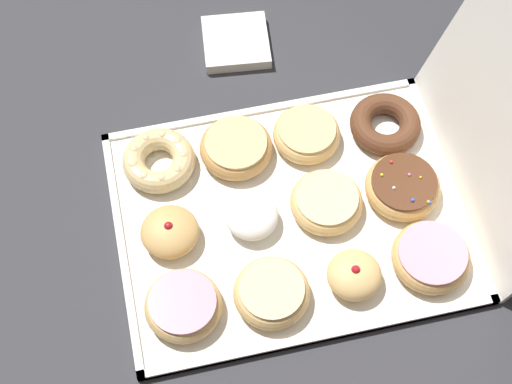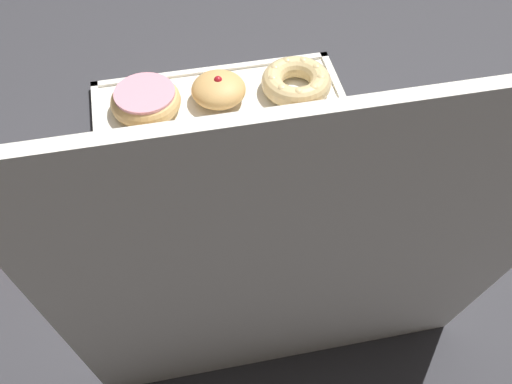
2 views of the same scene
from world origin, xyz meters
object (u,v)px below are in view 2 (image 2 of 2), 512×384
at_px(jelly_filled_donut_1, 216,90).
at_px(napkin_stack, 461,142).
at_px(donut_box, 240,185).
at_px(glazed_ring_donut_7, 249,205).
at_px(glazed_ring_donut_5, 148,158).
at_px(jelly_filled_donut_8, 156,223).
at_px(pink_frosted_donut_11, 169,299).
at_px(glazed_ring_donut_3, 314,134).
at_px(powdered_filled_donut_4, 232,144).
at_px(pink_frosted_donut_2, 146,100).
at_px(sprinkle_donut_10, 263,279).
at_px(cruller_donut_0, 296,82).
at_px(glazed_ring_donut_6, 336,191).
at_px(chocolate_cake_ring_donut_9, 358,269).

relative_size(jelly_filled_donut_1, napkin_stack, 0.78).
relative_size(donut_box, glazed_ring_donut_7, 4.73).
height_order(glazed_ring_donut_5, jelly_filled_donut_8, jelly_filled_donut_8).
relative_size(donut_box, pink_frosted_donut_11, 4.54).
height_order(glazed_ring_donut_3, powdered_filled_donut_4, powdered_filled_donut_4).
bearing_deg(powdered_filled_donut_4, napkin_stack, 172.35).
relative_size(pink_frosted_donut_2, sprinkle_donut_10, 0.96).
distance_m(cruller_donut_0, glazed_ring_donut_6, 0.24).
relative_size(cruller_donut_0, napkin_stack, 1.02).
distance_m(glazed_ring_donut_5, chocolate_cake_ring_donut_9, 0.35).
height_order(jelly_filled_donut_1, powdered_filled_donut_4, jelly_filled_donut_1).
relative_size(pink_frosted_donut_2, pink_frosted_donut_11, 0.96).
height_order(pink_frosted_donut_2, glazed_ring_donut_5, same).
height_order(powdered_filled_donut_4, jelly_filled_donut_8, jelly_filled_donut_8).
bearing_deg(pink_frosted_donut_2, sprinkle_donut_10, 107.27).
xyz_separation_m(pink_frosted_donut_2, powdered_filled_donut_4, (-0.12, 0.13, 0.00)).
bearing_deg(cruller_donut_0, pink_frosted_donut_2, -0.78).
height_order(jelly_filled_donut_1, pink_frosted_donut_11, jelly_filled_donut_1).
bearing_deg(glazed_ring_donut_5, glazed_ring_donut_6, 155.34).
bearing_deg(chocolate_cake_ring_donut_9, glazed_ring_donut_5, -45.15).
xyz_separation_m(powdered_filled_donut_4, glazed_ring_donut_5, (0.13, 0.00, -0.00)).
bearing_deg(glazed_ring_donut_5, jelly_filled_donut_1, -133.64).
height_order(pink_frosted_donut_2, jelly_filled_donut_8, jelly_filled_donut_8).
bearing_deg(donut_box, glazed_ring_donut_5, -24.46).
distance_m(jelly_filled_donut_1, glazed_ring_donut_6, 0.28).
height_order(sprinkle_donut_10, napkin_stack, sprinkle_donut_10).
bearing_deg(cruller_donut_0, glazed_ring_donut_3, 88.38).
xyz_separation_m(glazed_ring_donut_3, pink_frosted_donut_11, (0.25, 0.25, -0.00)).
xyz_separation_m(sprinkle_donut_10, pink_frosted_donut_11, (0.12, 0.01, -0.00)).
height_order(cruller_donut_0, glazed_ring_donut_6, cruller_donut_0).
bearing_deg(glazed_ring_donut_5, pink_frosted_donut_2, -93.70).
distance_m(donut_box, glazed_ring_donut_6, 0.14).
xyz_separation_m(powdered_filled_donut_4, jelly_filled_donut_8, (0.13, 0.13, 0.00)).
relative_size(donut_box, glazed_ring_donut_5, 4.75).
distance_m(cruller_donut_0, powdered_filled_donut_4, 0.18).
relative_size(powdered_filled_donut_4, jelly_filled_donut_8, 1.01).
xyz_separation_m(glazed_ring_donut_7, chocolate_cake_ring_donut_9, (-0.12, 0.13, -0.00)).
bearing_deg(chocolate_cake_ring_donut_9, donut_box, -57.88).
bearing_deg(sprinkle_donut_10, chocolate_cake_ring_donut_9, 176.13).
bearing_deg(pink_frosted_donut_2, napkin_stack, 159.67).
bearing_deg(powdered_filled_donut_4, sprinkle_donut_10, 89.18).
relative_size(donut_box, cruller_donut_0, 4.61).
distance_m(jelly_filled_donut_1, glazed_ring_donut_3, 0.18).
bearing_deg(glazed_ring_donut_6, powdered_filled_donut_4, -42.86).
height_order(cruller_donut_0, napkin_stack, cruller_donut_0).
distance_m(glazed_ring_donut_5, napkin_stack, 0.48).
xyz_separation_m(donut_box, sprinkle_donut_10, (0.00, 0.18, 0.02)).
bearing_deg(cruller_donut_0, pink_frosted_donut_11, 55.66).
bearing_deg(jelly_filled_donut_8, cruller_donut_0, -135.79).
bearing_deg(glazed_ring_donut_7, glazed_ring_donut_6, 179.75).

